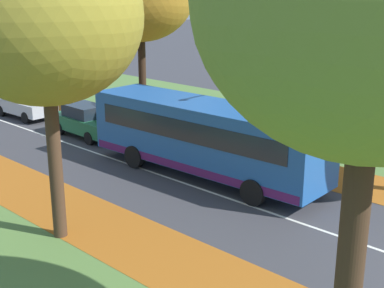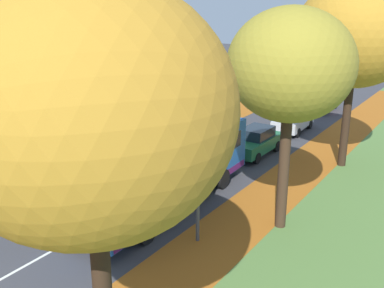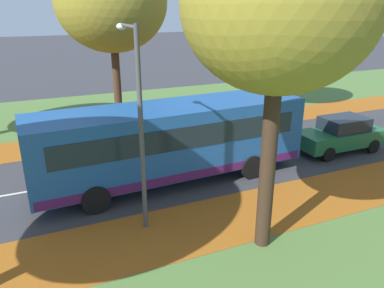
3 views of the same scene
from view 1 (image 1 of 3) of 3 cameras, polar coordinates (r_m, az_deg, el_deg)
The scene contains 10 objects.
leaf_litter_left at distance 20.48m, azimuth -16.06°, elevation -5.30°, with size 2.80×60.00×0.00m, color #9E5619.
grass_verge_right at distance 33.23m, azimuth -0.91°, elevation 3.74°, with size 12.00×90.00×0.01m, color #517538.
leaf_litter_right at distance 26.01m, azimuth 1.49°, elevation 0.07°, with size 2.80×60.00×0.00m, color #9E5619.
road_centre_line at distance 27.61m, azimuth -14.35°, elevation 0.51°, with size 0.12×80.00×0.01m, color silver.
tree_left_near at distance 15.56m, azimuth -15.53°, elevation 12.97°, with size 5.50×5.50×9.10m.
tree_right_near at distance 24.82m, azimuth 7.79°, elevation 14.17°, with size 4.64×4.64×8.55m.
streetlamp_right at distance 21.49m, azimuth 9.76°, elevation 6.50°, with size 1.89×0.28×6.00m.
bus at distance 21.19m, azimuth 1.41°, elevation 0.95°, with size 2.92×10.48×2.98m.
car_green_lead at distance 27.59m, azimuth -11.22°, elevation 2.45°, with size 1.85×4.23×1.62m.
car_silver_following at distance 32.55m, azimuth -17.47°, elevation 4.15°, with size 1.91×4.26×1.62m.
Camera 1 is at (-13.98, -2.61, 7.45)m, focal length 50.00 mm.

